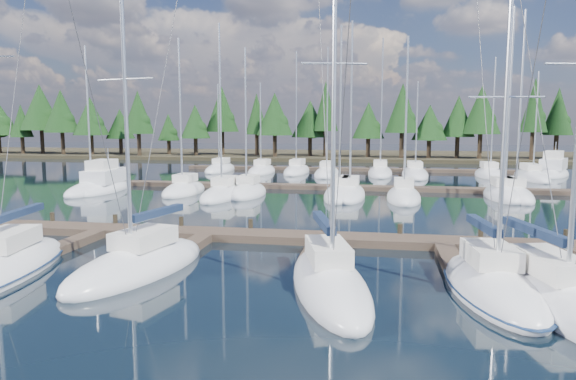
% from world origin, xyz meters
% --- Properties ---
extents(ground, '(260.00, 260.00, 0.00)m').
position_xyz_m(ground, '(0.00, 30.00, 0.00)').
color(ground, black).
rests_on(ground, ground).
extents(far_shore, '(220.00, 30.00, 0.60)m').
position_xyz_m(far_shore, '(0.00, 90.00, 0.30)').
color(far_shore, '#312B1B').
rests_on(far_shore, ground).
extents(main_dock, '(44.00, 6.13, 0.90)m').
position_xyz_m(main_dock, '(0.00, 17.36, 0.20)').
color(main_dock, '#48392D').
rests_on(main_dock, ground).
extents(back_docks, '(50.00, 21.80, 0.40)m').
position_xyz_m(back_docks, '(0.00, 49.58, 0.20)').
color(back_docks, '#48392D').
rests_on(back_docks, ground).
extents(front_sailboat_1, '(4.65, 9.89, 15.54)m').
position_xyz_m(front_sailboat_1, '(-12.07, 10.07, 0.29)').
color(front_sailboat_1, silver).
rests_on(front_sailboat_1, ground).
extents(front_sailboat_2, '(4.51, 8.64, 14.08)m').
position_xyz_m(front_sailboat_2, '(-6.77, 11.33, 0.29)').
color(front_sailboat_2, silver).
rests_on(front_sailboat_2, ground).
extents(front_sailboat_3, '(4.71, 9.11, 14.63)m').
position_xyz_m(front_sailboat_3, '(1.17, 10.32, 0.30)').
color(front_sailboat_3, silver).
rests_on(front_sailboat_3, ground).
extents(front_sailboat_4, '(3.82, 8.30, 12.57)m').
position_xyz_m(front_sailboat_4, '(6.93, 10.95, 0.28)').
color(front_sailboat_4, silver).
rests_on(front_sailboat_4, ground).
extents(front_sailboat_5, '(4.81, 10.24, 14.22)m').
position_xyz_m(front_sailboat_5, '(8.73, 9.90, 0.29)').
color(front_sailboat_5, silver).
rests_on(front_sailboat_5, ground).
extents(back_sailboat_rows, '(48.56, 32.54, 16.93)m').
position_xyz_m(back_sailboat_rows, '(0.50, 45.02, 0.27)').
color(back_sailboat_rows, silver).
rests_on(back_sailboat_rows, ground).
extents(motor_yacht_left, '(4.13, 9.67, 4.70)m').
position_xyz_m(motor_yacht_left, '(-22.01, 35.45, 0.51)').
color(motor_yacht_left, silver).
rests_on(motor_yacht_left, ground).
extents(motor_yacht_right, '(6.97, 10.21, 4.88)m').
position_xyz_m(motor_yacht_right, '(23.30, 57.76, 0.53)').
color(motor_yacht_right, silver).
rests_on(motor_yacht_right, ground).
extents(tree_line, '(184.77, 11.47, 13.47)m').
position_xyz_m(tree_line, '(-2.22, 80.18, 7.41)').
color(tree_line, black).
rests_on(tree_line, far_shore).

